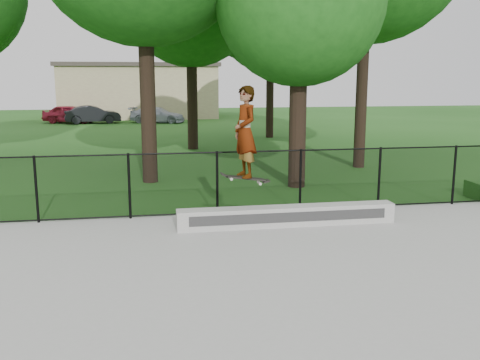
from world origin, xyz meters
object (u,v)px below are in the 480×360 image
(grind_ledge, at_px, (287,216))
(car_c, at_px, (157,115))
(car_b, at_px, (93,115))
(car_a, at_px, (70,114))
(skater_airborne, at_px, (245,133))

(grind_ledge, distance_m, car_c, 27.82)
(car_b, relative_size, car_c, 0.97)
(car_c, bearing_deg, car_b, 105.46)
(car_c, bearing_deg, car_a, 99.82)
(car_a, xyz_separation_m, car_b, (1.60, -0.67, -0.02))
(car_c, height_order, skater_airborne, skater_airborne)
(car_c, bearing_deg, skater_airborne, -159.82)
(car_a, distance_m, car_c, 6.13)
(grind_ledge, xyz_separation_m, car_b, (-6.60, 27.93, 0.35))
(grind_ledge, bearing_deg, car_a, 105.99)
(grind_ledge, height_order, car_a, car_a)
(car_b, bearing_deg, car_c, -101.26)
(car_b, bearing_deg, car_a, 58.39)
(car_a, bearing_deg, grind_ledge, -149.23)
(grind_ledge, distance_m, car_a, 29.75)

